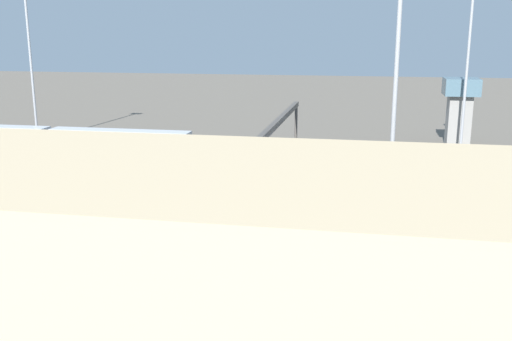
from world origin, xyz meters
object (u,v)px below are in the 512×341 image
object	(u,v)px
signal_gantry	(279,126)
control_tower	(460,106)
light_mast_2	(469,47)
maintenance_shed	(239,270)
train_on_track_2	(51,143)
train_on_track_6	(105,178)
train_on_track_3	(278,159)
light_mast_0	(28,33)
train_on_track_5	(209,177)
light_mast_3	(398,41)

from	to	relation	value
signal_gantry	control_tower	distance (m)	42.06
light_mast_2	maintenance_shed	xyz separation A→B (m)	(22.64, 66.99, -11.61)
train_on_track_2	signal_gantry	distance (m)	39.74
train_on_track_6	train_on_track_3	distance (m)	24.52
light_mast_0	signal_gantry	size ratio (longest dim) A/B	0.80
train_on_track_2	train_on_track_5	bearing A→B (deg)	154.02
light_mast_3	signal_gantry	distance (m)	27.18
control_tower	light_mast_3	bearing A→B (deg)	74.98
train_on_track_2	train_on_track_5	world-z (taller)	train_on_track_2
train_on_track_3	maintenance_shed	distance (m)	48.49
train_on_track_5	maintenance_shed	xyz separation A→B (m)	(-12.48, 38.08, 4.28)
train_on_track_3	control_tower	xyz separation A→B (m)	(-28.55, -28.84, 4.60)
train_on_track_6	light_mast_0	distance (m)	47.40
train_on_track_3	maintenance_shed	bearing A→B (deg)	96.02
maintenance_shed	light_mast_3	bearing A→B (deg)	-110.79
train_on_track_2	maintenance_shed	bearing A→B (deg)	129.18
light_mast_0	control_tower	world-z (taller)	light_mast_0
train_on_track_2	control_tower	xyz separation A→B (m)	(-66.75, -23.84, 4.58)
light_mast_3	train_on_track_5	bearing A→B (deg)	-29.26
signal_gantry	train_on_track_2	bearing A→B (deg)	-10.97
train_on_track_5	light_mast_3	bearing A→B (deg)	150.74
control_tower	train_on_track_6	bearing A→B (deg)	42.44
train_on_track_5	light_mast_3	distance (m)	30.81
train_on_track_6	train_on_track_5	world-z (taller)	train_on_track_6
maintenance_shed	train_on_track_5	bearing A→B (deg)	-71.86
signal_gantry	maintenance_shed	size ratio (longest dim) A/B	0.84
train_on_track_2	light_mast_0	xyz separation A→B (m)	(10.40, -13.07, 17.31)
light_mast_2	control_tower	size ratio (longest dim) A/B	2.32
light_mast_0	signal_gantry	bearing A→B (deg)	157.26
light_mast_2	control_tower	distance (m)	14.65
control_tower	light_mast_0	bearing A→B (deg)	7.94
control_tower	maintenance_shed	bearing A→B (deg)	73.02
train_on_track_5	maintenance_shed	distance (m)	40.30
train_on_track_2	light_mast_2	size ratio (longest dim) A/B	1.67
signal_gantry	control_tower	size ratio (longest dim) A/B	3.27
train_on_track_3	light_mast_3	bearing A→B (deg)	123.41
signal_gantry	maintenance_shed	world-z (taller)	maintenance_shed
signal_gantry	maintenance_shed	xyz separation A→B (m)	(-4.57, 45.58, -1.40)
light_mast_3	light_mast_2	bearing A→B (deg)	-107.33
light_mast_0	train_on_track_3	bearing A→B (deg)	159.60
train_on_track_6	light_mast_2	distance (m)	60.03
control_tower	train_on_track_5	bearing A→B (deg)	47.20
control_tower	light_mast_2	bearing A→B (deg)	85.10
train_on_track_3	light_mast_0	distance (m)	54.66
light_mast_0	light_mast_3	size ratio (longest dim) A/B	1.03
light_mast_0	signal_gantry	xyz separation A→B (m)	(-49.09, 20.57, -12.21)
train_on_track_6	signal_gantry	xyz separation A→B (m)	(-19.89, -12.50, 5.13)
light_mast_0	light_mast_2	bearing A→B (deg)	-179.36
train_on_track_6	control_tower	size ratio (longest dim) A/B	7.81
light_mast_2	train_on_track_2	bearing A→B (deg)	11.93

